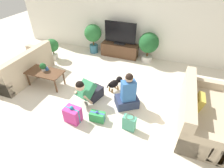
% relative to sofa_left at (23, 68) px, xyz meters
% --- Properties ---
extents(ground_plane, '(16.00, 16.00, 0.00)m').
position_rel_sofa_left_xyz_m(ground_plane, '(2.40, -0.06, -0.30)').
color(ground_plane, beige).
extents(wall_back, '(8.40, 0.06, 2.60)m').
position_rel_sofa_left_xyz_m(wall_back, '(2.40, 2.57, 1.00)').
color(wall_back, white).
rests_on(wall_back, ground_plane).
extents(sofa_left, '(0.89, 1.85, 0.84)m').
position_rel_sofa_left_xyz_m(sofa_left, '(0.00, 0.00, 0.00)').
color(sofa_left, '#C6B293').
rests_on(sofa_left, ground_plane).
extents(sofa_right, '(0.89, 1.85, 0.84)m').
position_rel_sofa_left_xyz_m(sofa_right, '(4.80, -0.11, -0.00)').
color(sofa_right, '#C6B293').
rests_on(sofa_right, ground_plane).
extents(coffee_table, '(1.02, 0.51, 0.44)m').
position_rel_sofa_left_xyz_m(coffee_table, '(0.87, -0.10, 0.09)').
color(coffee_table, brown).
rests_on(coffee_table, ground_plane).
extents(tv_console, '(1.30, 0.40, 0.46)m').
position_rel_sofa_left_xyz_m(tv_console, '(2.22, 2.30, -0.07)').
color(tv_console, brown).
rests_on(tv_console, ground_plane).
extents(tv, '(1.09, 0.20, 0.76)m').
position_rel_sofa_left_xyz_m(tv, '(2.22, 2.30, 0.51)').
color(tv, black).
rests_on(tv, tv_console).
extents(potted_plant_back_right, '(0.66, 0.66, 1.00)m').
position_rel_sofa_left_xyz_m(potted_plant_back_right, '(3.22, 2.25, 0.33)').
color(potted_plant_back_right, beige).
rests_on(potted_plant_back_right, ground_plane).
extents(potted_plant_back_left, '(0.61, 0.61, 1.04)m').
position_rel_sofa_left_xyz_m(potted_plant_back_left, '(1.22, 2.25, 0.38)').
color(potted_plant_back_left, '#336B84').
rests_on(potted_plant_back_left, ground_plane).
extents(potted_plant_corner_left, '(0.43, 0.43, 0.72)m').
position_rel_sofa_left_xyz_m(potted_plant_corner_left, '(0.15, 1.28, 0.16)').
color(potted_plant_corner_left, beige).
rests_on(potted_plant_corner_left, ground_plane).
extents(person_kneeling, '(0.50, 0.78, 0.76)m').
position_rel_sofa_left_xyz_m(person_kneeling, '(2.31, -0.32, 0.04)').
color(person_kneeling, '#23232D').
rests_on(person_kneeling, ground_plane).
extents(person_sitting, '(0.65, 0.63, 0.95)m').
position_rel_sofa_left_xyz_m(person_sitting, '(3.23, -0.13, 0.04)').
color(person_sitting, '#283351').
rests_on(person_sitting, ground_plane).
extents(dog, '(0.33, 0.50, 0.35)m').
position_rel_sofa_left_xyz_m(dog, '(2.75, 0.38, -0.08)').
color(dog, black).
rests_on(dog, ground_plane).
extents(gift_box_a, '(0.37, 0.28, 0.42)m').
position_rel_sofa_left_xyz_m(gift_box_a, '(2.26, -1.00, -0.12)').
color(gift_box_a, '#CC3389').
rests_on(gift_box_a, ground_plane).
extents(gift_box_b, '(0.34, 0.20, 0.28)m').
position_rel_sofa_left_xyz_m(gift_box_b, '(2.75, -0.80, -0.18)').
color(gift_box_b, '#2D934C').
rests_on(gift_box_b, ground_plane).
extents(gift_bag_a, '(0.28, 0.19, 0.36)m').
position_rel_sofa_left_xyz_m(gift_bag_a, '(3.47, -0.79, -0.12)').
color(gift_bag_a, '#4CA384').
rests_on(gift_bag_a, ground_plane).
extents(mug, '(0.12, 0.08, 0.09)m').
position_rel_sofa_left_xyz_m(mug, '(0.91, -0.01, 0.19)').
color(mug, '#386BAD').
rests_on(mug, coffee_table).
extents(tabletop_plant, '(0.17, 0.17, 0.22)m').
position_rel_sofa_left_xyz_m(tabletop_plant, '(0.84, -0.06, 0.27)').
color(tabletop_plant, beige).
rests_on(tabletop_plant, coffee_table).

